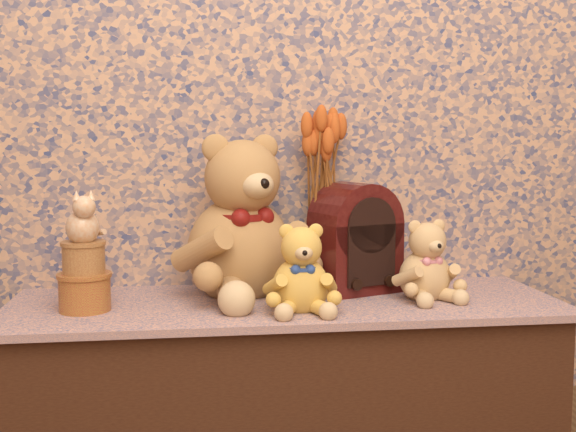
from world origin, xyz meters
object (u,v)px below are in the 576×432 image
Objects in this scene: ceramic_vase at (322,256)px; teddy_large at (239,209)px; cat_figurine at (82,216)px; teddy_small at (425,256)px; cathedral_radio at (355,237)px; biscuit_tin_lower at (85,293)px; teddy_medium at (301,264)px.

teddy_large is at bearing -164.67° from ceramic_vase.
cat_figurine is (-0.66, -0.21, 0.15)m from ceramic_vase.
cathedral_radio is at bearing 132.84° from teddy_small.
teddy_large is at bearing 0.77° from cat_figurine.
cathedral_radio is 0.12m from ceramic_vase.
teddy_small is 0.93m from cat_figurine.
ceramic_vase is at bearing 122.38° from cathedral_radio.
teddy_large is at bearing 155.31° from teddy_small.
cathedral_radio reaches higher than biscuit_tin_lower.
teddy_medium reaches higher than teddy_small.
teddy_medium is 0.30m from ceramic_vase.
teddy_medium is 1.86× the size of biscuit_tin_lower.
biscuit_tin_lower is at bearing 170.62° from cathedral_radio.
cat_figurine reaches higher than teddy_medium.
teddy_medium is 1.77× the size of cat_figurine.
biscuit_tin_lower is (-0.55, 0.07, -0.07)m from teddy_medium.
teddy_small reaches higher than ceramic_vase.
teddy_medium is 0.57m from cat_figurine.
biscuit_tin_lower is at bearing 169.69° from teddy_small.
ceramic_vase is at bearing -0.50° from cat_figurine.
teddy_medium is 0.29m from cathedral_radio.
teddy_large is 2.58× the size of ceramic_vase.
teddy_large is 1.54× the size of cathedral_radio.
biscuit_tin_lower is (-0.41, -0.14, -0.20)m from teddy_large.
teddy_medium is (0.15, -0.21, -0.12)m from teddy_large.
cat_figurine is at bearing 0.00° from biscuit_tin_lower.
teddy_medium is 1.02× the size of teddy_small.
cat_figurine is (-0.41, -0.14, 0.00)m from teddy_large.
biscuit_tin_lower is 0.95× the size of cat_figurine.
cathedral_radio is 1.68× the size of ceramic_vase.
ceramic_vase is 1.38× the size of cat_figurine.
ceramic_vase is at bearing 69.65° from teddy_medium.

